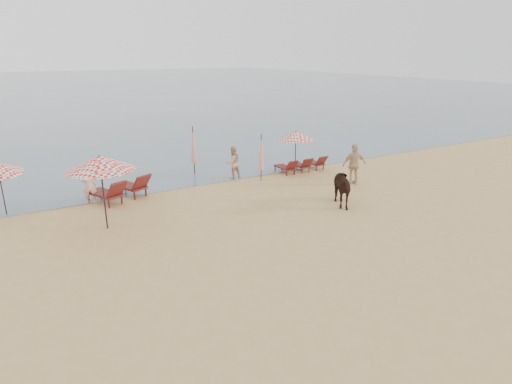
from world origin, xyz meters
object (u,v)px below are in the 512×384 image
at_px(lounger_cluster_left, 121,189).
at_px(cow, 338,186).
at_px(beachgoer_right_b, 354,164).
at_px(umbrella_closed_right, 261,153).
at_px(beachgoer_left, 89,185).
at_px(umbrella_closed_left, 193,145).
at_px(umbrella_open_left_a, 100,163).
at_px(lounger_cluster_right, 302,164).
at_px(beachgoer_right_a, 233,163).
at_px(umbrella_open_right, 296,135).

xyz_separation_m(lounger_cluster_left, cow, (7.35, -5.06, 0.31)).
distance_m(cow, beachgoer_right_b, 3.16).
bearing_deg(umbrella_closed_right, beachgoer_left, 174.25).
distance_m(umbrella_closed_left, beachgoer_left, 5.73).
relative_size(umbrella_open_left_a, umbrella_closed_right, 1.16).
relative_size(lounger_cluster_right, beachgoer_right_a, 1.52).
bearing_deg(cow, umbrella_closed_left, 138.25).
distance_m(lounger_cluster_left, beachgoer_left, 1.23).
bearing_deg(umbrella_closed_right, lounger_cluster_right, 8.59).
distance_m(umbrella_open_left_a, beachgoer_left, 3.43).
relative_size(cow, beachgoer_left, 1.25).
distance_m(lounger_cluster_left, cow, 8.93).
xyz_separation_m(lounger_cluster_right, beachgoer_right_b, (0.74, -3.04, 0.58)).
bearing_deg(umbrella_closed_left, umbrella_closed_right, -49.43).
xyz_separation_m(umbrella_open_right, beachgoer_right_b, (1.37, -2.75, -1.04)).
relative_size(lounger_cluster_left, umbrella_closed_right, 1.14).
bearing_deg(umbrella_closed_left, umbrella_open_left_a, -137.13).
xyz_separation_m(lounger_cluster_left, beachgoer_left, (-1.19, 0.21, 0.26)).
bearing_deg(cow, umbrella_open_left_a, -170.31).
relative_size(beachgoer_left, beachgoer_right_b, 0.79).
relative_size(umbrella_closed_right, beachgoer_left, 1.49).
height_order(umbrella_closed_left, umbrella_closed_right, umbrella_closed_left).
distance_m(umbrella_closed_left, cow, 7.90).
distance_m(lounger_cluster_right, umbrella_closed_right, 2.90).
distance_m(umbrella_open_left_a, beachgoer_right_a, 7.61).
distance_m(umbrella_open_right, umbrella_closed_left, 5.10).
bearing_deg(umbrella_open_left_a, lounger_cluster_right, 20.32).
bearing_deg(umbrella_open_left_a, umbrella_closed_right, 22.33).
bearing_deg(beachgoer_right_a, umbrella_closed_right, 127.06).
bearing_deg(beachgoer_left, lounger_cluster_right, -176.22).
relative_size(umbrella_open_left_a, beachgoer_right_b, 1.37).
bearing_deg(umbrella_open_right, umbrella_closed_left, 151.56).
relative_size(umbrella_closed_left, cow, 1.28).
bearing_deg(lounger_cluster_right, lounger_cluster_left, 178.73).
bearing_deg(beachgoer_right_a, cow, 102.11).
bearing_deg(umbrella_open_left_a, lounger_cluster_left, 73.08).
bearing_deg(lounger_cluster_left, beachgoer_right_a, -18.78).
bearing_deg(beachgoer_left, beachgoer_right_b, 168.73).
distance_m(umbrella_closed_right, beachgoer_right_a, 1.53).
bearing_deg(beachgoer_left, lounger_cluster_left, 175.69).
height_order(umbrella_open_left_a, beachgoer_left, umbrella_open_left_a).
distance_m(umbrella_open_right, beachgoer_right_b, 3.24).
height_order(lounger_cluster_left, cow, cow).
bearing_deg(umbrella_closed_right, umbrella_open_right, 3.38).
height_order(lounger_cluster_left, umbrella_closed_right, umbrella_closed_right).
bearing_deg(cow, beachgoer_left, 172.65).
relative_size(lounger_cluster_left, cow, 1.36).
height_order(umbrella_closed_right, beachgoer_right_a, umbrella_closed_right).
distance_m(lounger_cluster_left, umbrella_closed_right, 6.55).
xyz_separation_m(umbrella_open_left_a, umbrella_open_right, (9.72, 2.39, -0.37)).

